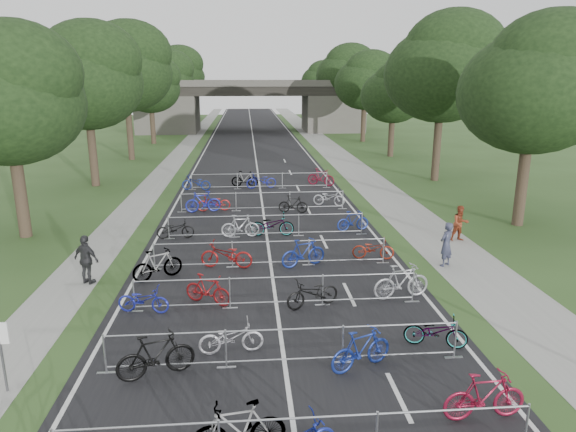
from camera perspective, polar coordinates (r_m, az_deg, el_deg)
The scene contains 55 objects.
road at distance 58.89m, azimuth -3.82°, elevation 7.92°, with size 11.00×140.00×0.01m, color black.
sidewalk_right at distance 59.55m, azimuth 3.98°, elevation 8.00°, with size 3.00×140.00×0.01m, color gray.
sidewalk_left at distance 59.25m, azimuth -11.15°, elevation 7.71°, with size 2.00×140.00×0.01m, color gray.
lane_markings at distance 58.89m, azimuth -3.82°, elevation 7.91°, with size 0.12×140.00×0.00m, color silver.
overpass_bridge at distance 73.53m, azimuth -4.08°, elevation 12.10°, with size 31.00×8.00×7.05m.
park_sign at distance 14.22m, azimuth -29.36°, elevation -12.31°, with size 0.45×0.06×1.83m.
tree_left_0 at distance 26.53m, azimuth -28.61°, elevation 11.46°, with size 6.72×6.72×10.25m.
tree_right_0 at distance 28.09m, azimuth 25.90°, elevation 12.78°, with size 7.17×7.17×10.93m.
tree_left_1 at distance 37.83m, azimuth -21.47°, elevation 14.04°, with size 7.56×7.56×11.53m.
tree_right_1 at distance 38.96m, azimuth 17.00°, elevation 15.29°, with size 8.18×8.18×12.47m.
tree_left_2 at distance 49.48m, azimuth -17.58°, elevation 15.33°, with size 8.40×8.40×12.81m.
tree_right_2 at distance 50.36m, azimuth 11.78°, elevation 13.21°, with size 6.16×6.16×9.39m.
tree_left_3 at distance 61.26m, azimuth -15.00°, elevation 13.82°, with size 6.72×6.72×10.25m.
tree_right_3 at distance 61.95m, azimuth 8.65°, elevation 14.56°, with size 7.17×7.17×10.93m.
tree_left_4 at distance 73.11m, azimuth -13.39°, elevation 14.69°, with size 7.56×7.56×11.53m.
tree_right_4 at distance 73.69m, azimuth 6.50°, elevation 15.45°, with size 8.18×8.18×12.47m.
tree_left_5 at distance 85.00m, azimuth -12.22°, elevation 15.31°, with size 8.40×8.40×12.81m.
tree_right_5 at distance 85.52m, azimuth 4.88°, elevation 14.12°, with size 6.16×6.16×9.39m.
tree_left_6 at distance 96.92m, azimuth -11.26°, elevation 14.33°, with size 6.72×6.72×10.25m.
tree_right_6 at distance 97.36m, azimuth 3.70°, elevation 14.84°, with size 7.17×7.17×10.93m.
barrier_row_1 at distance 13.85m, azimuth -0.36°, elevation -14.33°, with size 9.70×0.08×1.10m.
barrier_row_2 at distance 17.07m, azimuth -1.29°, elevation -8.40°, with size 9.70×0.08×1.10m.
barrier_row_3 at distance 20.60m, azimuth -1.92°, elevation -4.19°, with size 9.70×0.08×1.10m.
barrier_row_4 at distance 24.41m, azimuth -2.39°, elevation -1.09°, with size 9.70×0.08×1.10m.
barrier_row_5 at distance 29.24m, azimuth -2.80°, elevation 1.64°, with size 9.70×0.08×1.10m.
barrier_row_6 at distance 35.10m, azimuth -3.14°, elevation 3.91°, with size 9.70×0.08×1.10m.
bike_1 at distance 11.13m, azimuth -5.49°, elevation -22.46°, with size 0.54×1.93×1.16m, color #A3A6AB.
bike_3 at distance 12.72m, azimuth 21.02°, elevation -18.22°, with size 0.54×1.91×1.15m, color maroon.
bike_4 at distance 13.77m, azimuth -14.48°, elevation -14.80°, with size 0.56×1.98×1.19m, color black.
bike_5 at distance 14.53m, azimuth -6.34°, elevation -13.27°, with size 0.62×1.78×0.93m, color #B7B5BE.
bike_6 at distance 13.84m, azimuth 8.14°, elevation -14.47°, with size 0.52×1.86×1.12m, color navy.
bike_7 at distance 15.33m, azimuth 16.08°, elevation -12.25°, with size 0.61×1.76×0.92m, color #A3A6AB.
bike_8 at distance 17.34m, azimuth -15.78°, elevation -8.96°, with size 0.59×1.69×0.89m, color #1C229B.
bike_9 at distance 17.48m, azimuth -8.90°, elevation -8.09°, with size 0.49×1.73×1.04m, color maroon.
bike_10 at distance 17.09m, azimuth 2.78°, elevation -8.57°, with size 0.65×1.87×0.98m, color black.
bike_11 at distance 18.09m, azimuth 12.49°, elevation -7.13°, with size 0.58×2.05×1.23m, color gray.
bike_12 at distance 19.89m, azimuth -14.29°, elevation -5.26°, with size 0.55×1.95×1.17m, color #A3A6AB.
bike_13 at distance 20.55m, azimuth -6.86°, elevation -4.34°, with size 0.72×2.08×1.09m, color maroon.
bike_14 at distance 20.58m, azimuth 1.71°, elevation -4.11°, with size 0.54×1.92×1.15m, color navy.
bike_15 at distance 21.71m, azimuth 9.44°, elevation -3.62°, with size 0.61×1.74×0.91m, color maroon.
bike_16 at distance 24.72m, azimuth -12.41°, elevation -1.45°, with size 0.61×1.74×0.91m, color black.
bike_17 at distance 24.42m, azimuth -5.33°, elevation -1.14°, with size 0.51×1.82×1.09m, color #A9ABB1.
bike_18 at distance 24.51m, azimuth -1.78°, elevation -1.00°, with size 0.73×2.10×1.10m, color #A3A6AB.
bike_19 at distance 25.56m, azimuth 7.23°, elevation -0.55°, with size 0.47×1.68×1.01m, color navy.
bike_20 at distance 29.25m, azimuth -9.43°, elevation 1.55°, with size 0.56×1.99×1.19m, color #1C259C.
bike_21 at distance 29.41m, azimuth -8.24°, elevation 1.47°, with size 0.65×1.87×0.98m, color maroon.
bike_22 at distance 28.72m, azimuth 0.58°, elevation 1.31°, with size 0.47×1.66×0.99m, color black.
bike_23 at distance 30.45m, azimuth 4.57°, elevation 2.05°, with size 0.65×1.87×0.98m, color #B8B8C0.
bike_24 at distance 35.12m, azimuth -10.17°, elevation 3.66°, with size 0.69×1.98×1.04m, color navy.
bike_25 at distance 35.82m, azimuth -4.83°, elevation 4.12°, with size 0.52×1.84×1.11m, color #A3A6AB.
bike_26 at distance 35.20m, azimuth -2.98°, elevation 3.94°, with size 0.72×2.07×1.09m, color navy.
bike_27 at distance 36.13m, azimuth 3.68°, elevation 4.32°, with size 0.57×2.00×1.20m, color maroon.
pedestrian_a at distance 21.47m, azimuth 17.17°, elevation -3.05°, with size 0.66×0.43×1.82m, color #31344A.
pedestrian_b at distance 24.99m, azimuth 18.59°, elevation -0.81°, with size 0.81×0.63×1.67m, color maroon.
pedestrian_c at distance 20.18m, azimuth -21.48°, elevation -4.55°, with size 1.08×0.45×1.85m, color #28282B.
Camera 1 is at (-0.90, -8.42, 7.35)m, focal length 32.00 mm.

